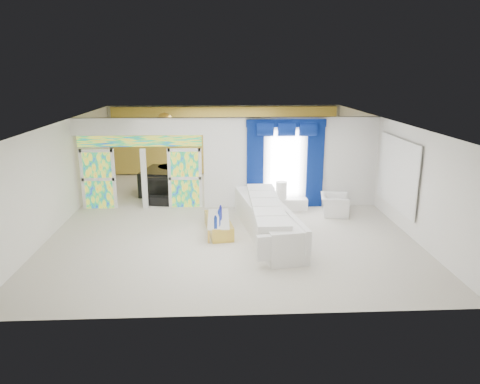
{
  "coord_description": "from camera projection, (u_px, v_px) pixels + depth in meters",
  "views": [
    {
      "loc": [
        -0.31,
        -13.52,
        4.48
      ],
      "look_at": [
        0.3,
        -1.2,
        1.1
      ],
      "focal_mm": 33.42,
      "sensor_mm": 36.0,
      "label": 1
    }
  ],
  "objects": [
    {
      "name": "stained_transom",
      "position": [
        140.0,
        141.0,
        14.45
      ],
      "size": [
        4.0,
        0.05,
        0.35
      ],
      "primitive_type": "cube",
      "color": "#994C3F",
      "rests_on": "dividing_header"
    },
    {
      "name": "blue_pelmet",
      "position": [
        286.0,
        123.0,
        14.4
      ],
      "size": [
        2.6,
        0.12,
        0.25
      ],
      "primitive_type": "cube",
      "color": "#031246",
      "rests_on": "dividing_wall"
    },
    {
      "name": "console_table",
      "position": [
        290.0,
        204.0,
        14.77
      ],
      "size": [
        1.13,
        0.37,
        0.37
      ],
      "primitive_type": "cube",
      "rotation": [
        0.0,
        0.0,
        0.01
      ],
      "color": "white",
      "rests_on": "ground"
    },
    {
      "name": "decanters",
      "position": [
        218.0,
        216.0,
        12.65
      ],
      "size": [
        0.23,
        1.05,
        0.23
      ],
      "color": "navy",
      "rests_on": "coffee_table"
    },
    {
      "name": "window_pane",
      "position": [
        285.0,
        164.0,
        14.79
      ],
      "size": [
        1.0,
        0.02,
        2.3
      ],
      "primitive_type": "cube",
      "color": "white",
      "rests_on": "dividing_wall"
    },
    {
      "name": "wall_mirror",
      "position": [
        398.0,
        173.0,
        13.08
      ],
      "size": [
        0.04,
        2.7,
        1.9
      ],
      "primitive_type": "cube",
      "color": "white",
      "rests_on": "ground"
    },
    {
      "name": "grand_piano",
      "position": [
        163.0,
        181.0,
        16.76
      ],
      "size": [
        1.66,
        2.0,
        0.9
      ],
      "primitive_type": "cube",
      "rotation": [
        0.0,
        0.0,
        -0.18
      ],
      "color": "black",
      "rests_on": "ground"
    },
    {
      "name": "stained_panel_left",
      "position": [
        98.0,
        179.0,
        14.72
      ],
      "size": [
        0.95,
        0.04,
        2.0
      ],
      "primitive_type": "cube",
      "color": "#994C3F",
      "rests_on": "ground"
    },
    {
      "name": "blue_drape_left",
      "position": [
        255.0,
        166.0,
        14.73
      ],
      "size": [
        0.55,
        0.1,
        2.8
      ],
      "primitive_type": "cube",
      "color": "#031246",
      "rests_on": "ground"
    },
    {
      "name": "coffee_table",
      "position": [
        219.0,
        225.0,
        12.73
      ],
      "size": [
        0.85,
        1.85,
        0.4
      ],
      "primitive_type": "cube",
      "rotation": [
        0.0,
        0.0,
        0.15
      ],
      "color": "gold",
      "rests_on": "ground"
    },
    {
      "name": "gold_curtains",
      "position": [
        225.0,
        140.0,
        19.51
      ],
      "size": [
        9.7,
        0.12,
        2.9
      ],
      "primitive_type": "cube",
      "color": "#B27C2A",
      "rests_on": "ground"
    },
    {
      "name": "dividing_wall",
      "position": [
        292.0,
        162.0,
        14.89
      ],
      "size": [
        5.7,
        0.18,
        3.0
      ],
      "primitive_type": "cube",
      "color": "white",
      "rests_on": "ground"
    },
    {
      "name": "tv_console",
      "position": [
        102.0,
        187.0,
        16.0
      ],
      "size": [
        0.64,
        0.59,
        0.86
      ],
      "primitive_type": "cube",
      "rotation": [
        0.0,
        0.0,
        0.1
      ],
      "color": "tan",
      "rests_on": "ground"
    },
    {
      "name": "piano_bench",
      "position": [
        158.0,
        201.0,
        15.3
      ],
      "size": [
        0.93,
        0.5,
        0.3
      ],
      "primitive_type": "cube",
      "rotation": [
        0.0,
        0.0,
        -0.18
      ],
      "color": "black",
      "rests_on": "ground"
    },
    {
      "name": "armchair",
      "position": [
        334.0,
        205.0,
        14.24
      ],
      "size": [
        1.04,
        1.14,
        0.64
      ],
      "primitive_type": "imported",
      "rotation": [
        0.0,
        0.0,
        1.37
      ],
      "color": "silver",
      "rests_on": "ground"
    },
    {
      "name": "table_lamp",
      "position": [
        281.0,
        190.0,
        14.63
      ],
      "size": [
        0.36,
        0.36,
        0.58
      ],
      "primitive_type": "cylinder",
      "color": "white",
      "rests_on": "console_table"
    },
    {
      "name": "chandelier",
      "position": [
        165.0,
        121.0,
        16.68
      ],
      "size": [
        0.6,
        0.6,
        0.6
      ],
      "primitive_type": "sphere",
      "color": "gold",
      "rests_on": "ceiling"
    },
    {
      "name": "white_sofa",
      "position": [
        267.0,
        220.0,
        12.45
      ],
      "size": [
        1.6,
        4.54,
        0.85
      ],
      "primitive_type": "cube",
      "rotation": [
        0.0,
        0.0,
        0.15
      ],
      "color": "silver",
      "rests_on": "ground"
    },
    {
      "name": "dividing_header",
      "position": [
        139.0,
        126.0,
        14.33
      ],
      "size": [
        4.3,
        0.18,
        0.55
      ],
      "primitive_type": "cube",
      "color": "white",
      "rests_on": "dividing_wall"
    },
    {
      "name": "stained_panel_right",
      "position": [
        185.0,
        178.0,
        14.85
      ],
      "size": [
        0.95,
        0.04,
        2.0
      ],
      "primitive_type": "cube",
      "color": "#994C3F",
      "rests_on": "ground"
    },
    {
      "name": "blue_drape_right",
      "position": [
        315.0,
        166.0,
        14.83
      ],
      "size": [
        0.55,
        0.1,
        2.8
      ],
      "primitive_type": "cube",
      "color": "#031246",
      "rests_on": "ground"
    },
    {
      "name": "floor",
      "position": [
        229.0,
        215.0,
        14.22
      ],
      "size": [
        12.0,
        12.0,
        0.0
      ],
      "primitive_type": "plane",
      "color": "#B7AF9E",
      "rests_on": "ground"
    }
  ]
}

